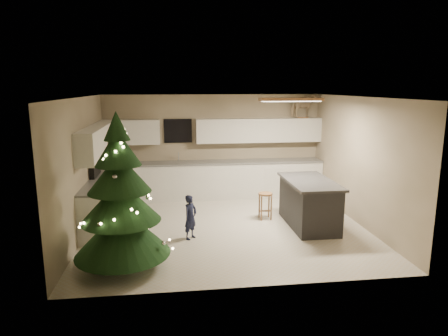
{
  "coord_description": "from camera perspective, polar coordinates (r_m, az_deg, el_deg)",
  "views": [
    {
      "loc": [
        -1.03,
        -7.63,
        2.81
      ],
      "look_at": [
        0.0,
        0.35,
        1.15
      ],
      "focal_mm": 32.0,
      "sensor_mm": 36.0,
      "label": 1
    }
  ],
  "objects": [
    {
      "name": "rocking_horse",
      "position": [
        10.51,
        11.27,
        8.69
      ],
      "size": [
        0.74,
        0.52,
        0.59
      ],
      "rotation": [
        0.0,
        0.0,
        1.92
      ],
      "color": "brown",
      "rests_on": "cabinetry"
    },
    {
      "name": "bar_stool",
      "position": [
        8.58,
        5.93,
        -4.5
      ],
      "size": [
        0.3,
        0.3,
        0.57
      ],
      "rotation": [
        0.0,
        0.0,
        -0.08
      ],
      "color": "brown",
      "rests_on": "ground_plane"
    },
    {
      "name": "toddler",
      "position": [
        7.49,
        -4.82,
        -7.01
      ],
      "size": [
        0.35,
        0.36,
        0.84
      ],
      "primitive_type": "imported",
      "rotation": [
        0.0,
        0.0,
        0.85
      ],
      "color": "black",
      "rests_on": "ground_plane"
    },
    {
      "name": "cabinetry",
      "position": [
        9.5,
        -6.46,
        -0.89
      ],
      "size": [
        5.5,
        3.2,
        2.0
      ],
      "color": "silver",
      "rests_on": "ground_plane"
    },
    {
      "name": "island",
      "position": [
        8.31,
        12.04,
        -4.89
      ],
      "size": [
        0.9,
        1.7,
        0.95
      ],
      "color": "black",
      "rests_on": "ground_plane"
    },
    {
      "name": "christmas_tree",
      "position": [
        6.34,
        -14.54,
        -5.22
      ],
      "size": [
        1.53,
        1.48,
        2.45
      ],
      "rotation": [
        0.0,
        0.0,
        0.37
      ],
      "color": "#3F2816",
      "rests_on": "ground_plane"
    },
    {
      "name": "room_shell",
      "position": [
        7.77,
        0.5,
        3.82
      ],
      "size": [
        5.52,
        5.02,
        2.61
      ],
      "color": "tan",
      "rests_on": "ground_plane"
    },
    {
      "name": "ground_plane",
      "position": [
        8.19,
        0.32,
        -8.4
      ],
      "size": [
        5.5,
        5.5,
        0.0
      ],
      "primitive_type": "plane",
      "color": "beige"
    }
  ]
}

